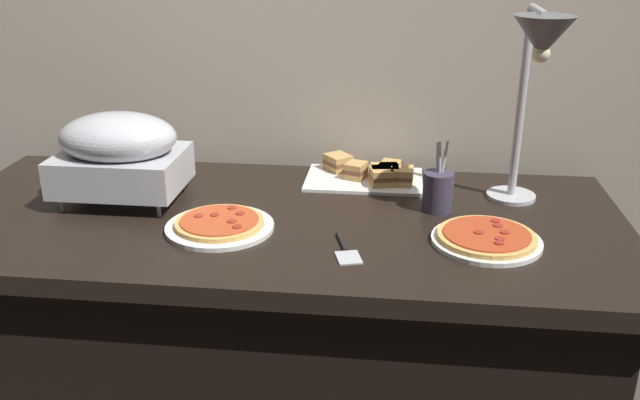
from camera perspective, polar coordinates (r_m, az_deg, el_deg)
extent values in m
cube|color=#B7A893|center=(2.23, -1.71, 14.31)|extent=(4.40, 0.04, 2.40)
cube|color=black|center=(1.88, -3.75, -1.96)|extent=(1.90, 0.84, 0.05)
cube|color=black|center=(2.06, -3.49, -11.68)|extent=(1.75, 0.74, 0.71)
cylinder|color=#B7BABF|center=(2.01, -20.86, -0.40)|extent=(0.01, 0.01, 0.04)
cylinder|color=#B7BABF|center=(1.90, -13.35, -0.79)|extent=(0.01, 0.01, 0.04)
cylinder|color=#B7BABF|center=(2.19, -18.43, 1.68)|extent=(0.01, 0.01, 0.04)
cylinder|color=#B7BABF|center=(2.09, -11.45, 1.43)|extent=(0.01, 0.01, 0.04)
cube|color=#B7BABF|center=(2.02, -16.28, 2.44)|extent=(0.35, 0.27, 0.10)
ellipsoid|color=#B7BABF|center=(1.99, -16.57, 5.05)|extent=(0.33, 0.25, 0.14)
cylinder|color=#B7BABF|center=(2.06, 15.69, 0.35)|extent=(0.14, 0.14, 0.01)
cylinder|color=#B7BABF|center=(1.98, 16.48, 7.62)|extent=(0.02, 0.02, 0.53)
cylinder|color=#B7BABF|center=(1.85, 17.82, 14.85)|extent=(0.02, 0.19, 0.02)
cone|color=#595B60|center=(1.76, 18.17, 12.87)|extent=(0.15, 0.15, 0.10)
sphere|color=#F9EAB2|center=(1.77, 18.02, 11.59)|extent=(0.04, 0.04, 0.04)
cylinder|color=white|center=(1.79, -8.39, -2.25)|extent=(0.28, 0.28, 0.01)
cylinder|color=#DBA856|center=(1.79, -8.41, -1.90)|extent=(0.23, 0.23, 0.01)
cylinder|color=#B74723|center=(1.79, -8.42, -1.67)|extent=(0.20, 0.20, 0.00)
cylinder|color=maroon|center=(1.73, -6.95, -2.25)|extent=(0.02, 0.02, 0.00)
cylinder|color=maroon|center=(1.81, -8.80, -1.24)|extent=(0.02, 0.02, 0.00)
cylinder|color=maroon|center=(1.81, -10.12, -1.32)|extent=(0.02, 0.02, 0.00)
cylinder|color=maroon|center=(1.77, -7.39, -1.79)|extent=(0.02, 0.02, 0.00)
cylinder|color=maroon|center=(1.85, -7.39, -0.65)|extent=(0.02, 0.02, 0.00)
cylinder|color=maroon|center=(1.81, -6.69, -1.13)|extent=(0.02, 0.02, 0.00)
cylinder|color=white|center=(1.75, 13.75, -3.34)|extent=(0.27, 0.27, 0.01)
cylinder|color=#DBA856|center=(1.74, 13.79, -2.99)|extent=(0.25, 0.25, 0.01)
cylinder|color=#AD3D1E|center=(1.74, 13.81, -2.75)|extent=(0.22, 0.22, 0.00)
cylinder|color=maroon|center=(1.73, 13.18, -2.66)|extent=(0.02, 0.02, 0.00)
cylinder|color=maroon|center=(1.75, 15.24, -2.63)|extent=(0.02, 0.02, 0.00)
cylinder|color=maroon|center=(1.71, 14.86, -3.16)|extent=(0.02, 0.02, 0.00)
cylinder|color=maroon|center=(1.78, 14.68, -2.09)|extent=(0.02, 0.02, 0.00)
cylinder|color=maroon|center=(1.81, 14.49, -1.70)|extent=(0.02, 0.02, 0.00)
cylinder|color=maroon|center=(1.69, 14.79, -3.50)|extent=(0.02, 0.02, 0.00)
cube|color=white|center=(2.12, 3.71, 1.72)|extent=(0.36, 0.24, 0.01)
cube|color=tan|center=(2.09, 5.40, 1.84)|extent=(0.09, 0.08, 0.02)
cube|color=brown|center=(2.09, 5.42, 2.25)|extent=(0.09, 0.08, 0.01)
cube|color=tan|center=(2.08, 5.43, 2.66)|extent=(0.09, 0.08, 0.02)
cube|color=tan|center=(2.11, 3.03, 2.07)|extent=(0.07, 0.08, 0.02)
cube|color=brown|center=(2.11, 3.04, 2.48)|extent=(0.07, 0.08, 0.01)
cube|color=tan|center=(2.10, 3.05, 2.89)|extent=(0.07, 0.08, 0.02)
cube|color=tan|center=(2.07, 5.15, 1.57)|extent=(0.08, 0.09, 0.02)
cube|color=brown|center=(2.06, 5.16, 1.99)|extent=(0.08, 0.09, 0.01)
cube|color=tan|center=(2.06, 5.18, 2.41)|extent=(0.08, 0.09, 0.02)
cube|color=tan|center=(2.13, 5.90, 2.13)|extent=(0.08, 0.08, 0.02)
cube|color=brown|center=(2.12, 5.91, 2.54)|extent=(0.08, 0.08, 0.01)
cube|color=tan|center=(2.12, 5.93, 2.95)|extent=(0.08, 0.08, 0.02)
cube|color=tan|center=(2.08, 6.88, 1.60)|extent=(0.07, 0.08, 0.02)
cube|color=brown|center=(2.07, 6.90, 2.02)|extent=(0.07, 0.08, 0.01)
cube|color=tan|center=(2.07, 6.92, 2.44)|extent=(0.07, 0.08, 0.02)
cube|color=tan|center=(2.18, 1.52, 2.77)|extent=(0.10, 0.10, 0.02)
cube|color=brown|center=(2.18, 1.53, 3.17)|extent=(0.10, 0.10, 0.01)
cube|color=tan|center=(2.17, 1.53, 3.57)|extent=(0.10, 0.10, 0.02)
cylinder|color=#383347|center=(1.90, 9.85, 0.69)|extent=(0.08, 0.08, 0.11)
cylinder|color=#B7BABF|center=(1.89, 9.98, 2.46)|extent=(0.02, 0.01, 0.17)
cylinder|color=#B7BABF|center=(1.89, 9.80, 2.51)|extent=(0.02, 0.02, 0.16)
cylinder|color=#B7BABF|center=(1.90, 10.22, 2.52)|extent=(0.03, 0.02, 0.16)
cube|color=#B7BABF|center=(1.62, 2.41, -4.86)|extent=(0.07, 0.08, 0.00)
cylinder|color=black|center=(1.70, 1.83, -3.53)|extent=(0.04, 0.10, 0.01)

